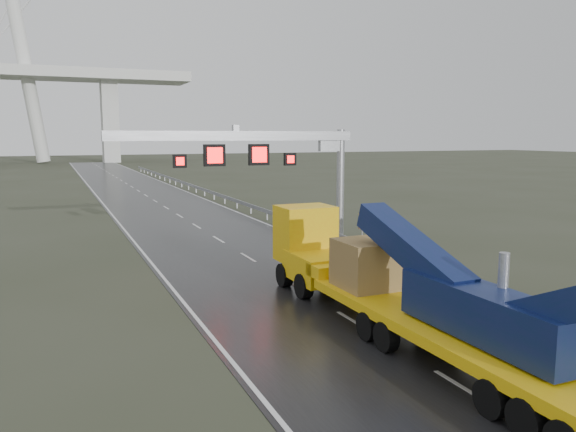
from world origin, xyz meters
name	(u,v)px	position (x,y,z in m)	size (l,w,h in m)	color
ground	(420,362)	(0.00, 0.00, 0.00)	(400.00, 400.00, 0.00)	#313625
road	(166,208)	(0.00, 40.00, 0.01)	(11.00, 200.00, 0.02)	black
guardrail	(263,210)	(6.10, 30.00, 0.70)	(0.20, 140.00, 1.40)	gray
sign_gantry	(270,156)	(2.10, 17.99, 5.61)	(14.90, 1.20, 7.42)	silver
heavy_haul_truck	(386,281)	(0.73, 3.11, 1.70)	(2.94, 18.71, 4.38)	yellow
exit_sign_pair	(370,224)	(7.10, 14.69, 1.67)	(1.38, 0.30, 2.38)	gray
striped_barrier	(357,247)	(6.00, 14.19, 0.50)	(0.59, 0.32, 1.01)	red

